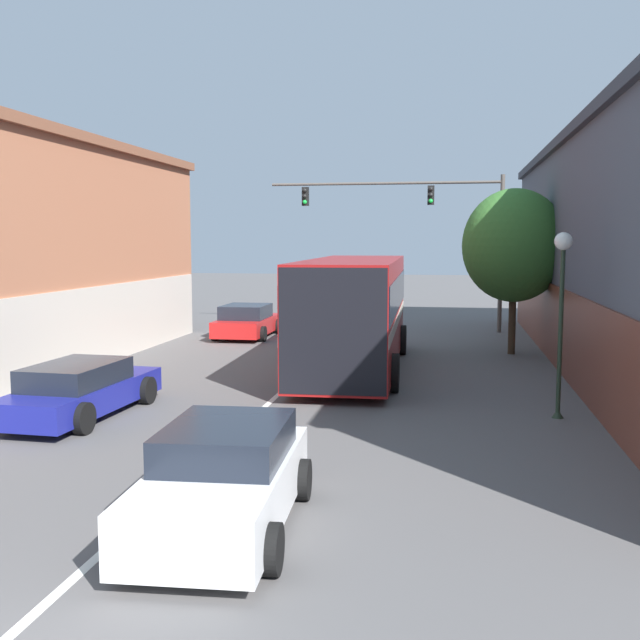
% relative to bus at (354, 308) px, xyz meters
% --- Properties ---
extents(lane_center_line, '(0.14, 43.77, 0.01)m').
position_rel_bus_xyz_m(lane_center_line, '(-1.41, -1.79, -1.86)').
color(lane_center_line, silver).
rests_on(lane_center_line, ground_plane).
extents(bus, '(3.15, 10.44, 3.31)m').
position_rel_bus_xyz_m(bus, '(0.00, 0.00, 0.00)').
color(bus, maroon).
rests_on(bus, ground_plane).
extents(hatchback_foreground, '(2.17, 4.20, 1.39)m').
position_rel_bus_xyz_m(hatchback_foreground, '(-0.15, -12.65, -1.19)').
color(hatchback_foreground, silver).
rests_on(hatchback_foreground, ground_plane).
extents(parked_car_left_near, '(2.10, 4.72, 1.22)m').
position_rel_bus_xyz_m(parked_car_left_near, '(-5.17, -7.00, -1.27)').
color(parked_car_left_near, navy).
rests_on(parked_car_left_near, ground_plane).
extents(parked_car_left_mid, '(2.14, 4.20, 1.31)m').
position_rel_bus_xyz_m(parked_car_left_mid, '(-5.19, 6.77, -1.24)').
color(parked_car_left_mid, red).
rests_on(parked_car_left_mid, ground_plane).
extents(traffic_signal_gantry, '(9.87, 0.36, 6.57)m').
position_rel_bus_xyz_m(traffic_signal_gantry, '(1.88, 10.08, 2.98)').
color(traffic_signal_gantry, '#514C47').
rests_on(traffic_signal_gantry, ground_plane).
extents(street_lamp, '(0.39, 0.39, 4.05)m').
position_rel_bus_xyz_m(street_lamp, '(5.18, -5.34, 0.85)').
color(street_lamp, '#233323').
rests_on(street_lamp, ground_plane).
extents(street_tree_near, '(3.47, 3.13, 5.61)m').
position_rel_bus_xyz_m(street_tree_near, '(4.91, 4.01, 1.82)').
color(street_tree_near, '#3D2D1E').
rests_on(street_tree_near, ground_plane).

